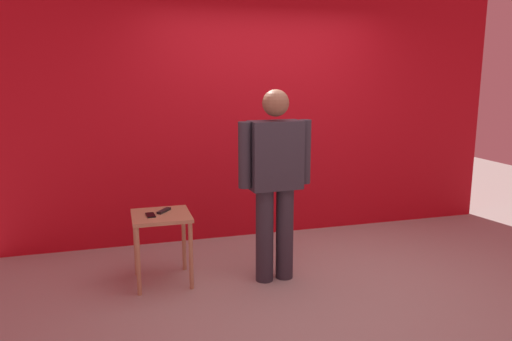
{
  "coord_description": "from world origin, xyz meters",
  "views": [
    {
      "loc": [
        -1.59,
        -3.57,
        1.79
      ],
      "look_at": [
        -0.4,
        0.55,
        0.94
      ],
      "focal_mm": 34.35,
      "sensor_mm": 36.0,
      "label": 1
    }
  ],
  "objects_px": {
    "standing_person": "(275,176)",
    "cell_phone": "(151,215)",
    "side_table": "(161,226)",
    "tv_remote": "(164,211)"
  },
  "relations": [
    {
      "from": "side_table",
      "to": "tv_remote",
      "type": "height_order",
      "value": "tv_remote"
    },
    {
      "from": "standing_person",
      "to": "cell_phone",
      "type": "bearing_deg",
      "value": 169.88
    },
    {
      "from": "side_table",
      "to": "cell_phone",
      "type": "height_order",
      "value": "cell_phone"
    },
    {
      "from": "side_table",
      "to": "tv_remote",
      "type": "bearing_deg",
      "value": 64.01
    },
    {
      "from": "standing_person",
      "to": "side_table",
      "type": "bearing_deg",
      "value": 167.61
    },
    {
      "from": "standing_person",
      "to": "tv_remote",
      "type": "xyz_separation_m",
      "value": [
        -0.92,
        0.27,
        -0.31
      ]
    },
    {
      "from": "side_table",
      "to": "standing_person",
      "type": "bearing_deg",
      "value": -12.39
    },
    {
      "from": "standing_person",
      "to": "tv_remote",
      "type": "distance_m",
      "value": 1.01
    },
    {
      "from": "cell_phone",
      "to": "standing_person",
      "type": "bearing_deg",
      "value": -15.16
    },
    {
      "from": "standing_person",
      "to": "tv_remote",
      "type": "bearing_deg",
      "value": 163.53
    }
  ]
}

